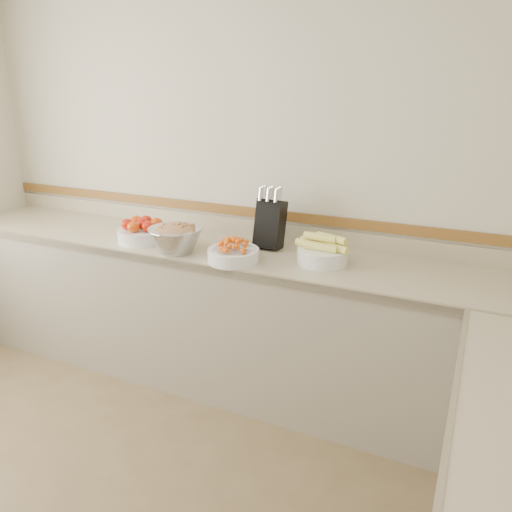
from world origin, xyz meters
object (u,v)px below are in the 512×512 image
at_px(corn_bowl, 323,252).
at_px(rhubarb_bowl, 176,237).
at_px(knife_block, 270,223).
at_px(tomato_bowl, 142,232).
at_px(cherry_tomato_bowl, 234,253).

distance_m(corn_bowl, rhubarb_bowl, 0.85).
relative_size(knife_block, tomato_bowl, 1.27).
distance_m(cherry_tomato_bowl, rhubarb_bowl, 0.38).
relative_size(cherry_tomato_bowl, rhubarb_bowl, 0.90).
bearing_deg(cherry_tomato_bowl, corn_bowl, 22.35).
height_order(knife_block, cherry_tomato_bowl, knife_block).
bearing_deg(corn_bowl, cherry_tomato_bowl, -157.65).
bearing_deg(knife_block, rhubarb_bowl, -145.00).
height_order(tomato_bowl, corn_bowl, corn_bowl).
bearing_deg(rhubarb_bowl, tomato_bowl, 163.86).
bearing_deg(cherry_tomato_bowl, knife_block, 76.58).
bearing_deg(rhubarb_bowl, corn_bowl, 12.20).
xyz_separation_m(knife_block, corn_bowl, (0.37, -0.14, -0.09)).
bearing_deg(tomato_bowl, knife_block, 16.57).
height_order(tomato_bowl, cherry_tomato_bowl, cherry_tomato_bowl).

